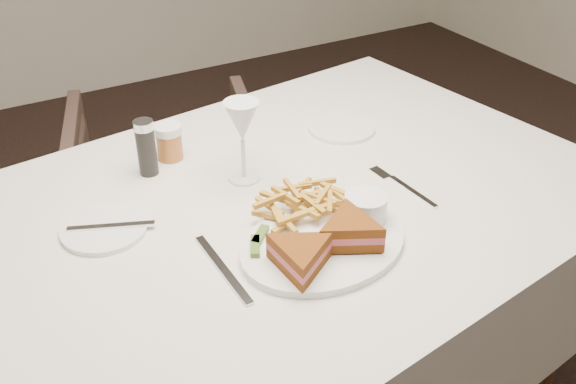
% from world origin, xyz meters
% --- Properties ---
extents(table, '(1.49, 1.10, 0.75)m').
position_xyz_m(table, '(-0.07, 0.06, 0.38)').
color(table, silver).
rests_on(table, ground).
extents(chair_far, '(0.74, 0.72, 0.62)m').
position_xyz_m(chair_far, '(-0.02, 0.91, 0.31)').
color(chair_far, '#48342C').
rests_on(chair_far, ground).
extents(table_setting, '(0.77, 0.61, 0.18)m').
position_xyz_m(table_setting, '(-0.08, -0.01, 0.79)').
color(table_setting, white).
rests_on(table_setting, table).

